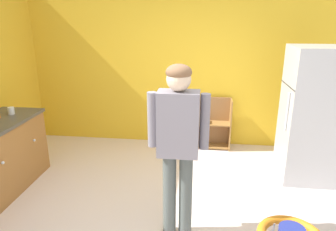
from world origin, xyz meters
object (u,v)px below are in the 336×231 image
at_px(standing_person, 178,137).
at_px(white_cup, 11,111).
at_px(refrigerator, 312,115).
at_px(bookshelf, 203,125).

distance_m(standing_person, white_cup, 2.47).
relative_size(standing_person, white_cup, 18.29).
bearing_deg(white_cup, refrigerator, 6.64).
relative_size(bookshelf, white_cup, 8.95).
relative_size(refrigerator, standing_person, 1.02).
height_order(refrigerator, white_cup, refrigerator).
xyz_separation_m(refrigerator, white_cup, (-3.92, -0.46, 0.06)).
bearing_deg(standing_person, refrigerator, 40.12).
bearing_deg(bookshelf, standing_person, -95.66).
bearing_deg(refrigerator, white_cup, -173.36).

